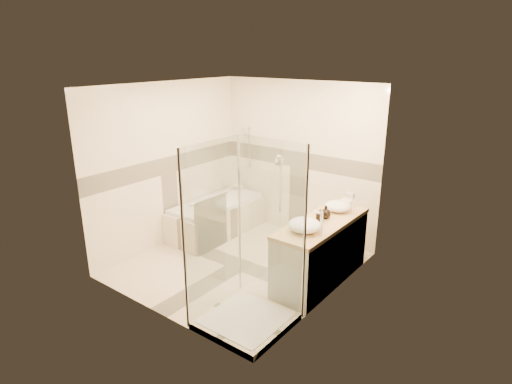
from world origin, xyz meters
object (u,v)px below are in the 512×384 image
Objects in this scene: shower_enclosure at (242,278)px; amenity_bottle_b at (326,212)px; vessel_sink_far at (304,225)px; amenity_bottle_a at (320,216)px; vanity at (321,251)px; vessel_sink_near at (338,206)px; bathtub at (217,215)px.

amenity_bottle_b is (0.27, 1.39, 0.43)m from shower_enclosure.
amenity_bottle_a is at bearing 90.00° from vessel_sink_far.
vessel_sink_far reaches higher than vanity.
vessel_sink_far is at bearing -90.00° from amenity_bottle_b.
amenity_bottle_a reaches higher than vessel_sink_far.
amenity_bottle_b is at bearing -90.00° from vessel_sink_near.
amenity_bottle_a reaches higher than vanity.
shower_enclosure is 1.48m from amenity_bottle_b.
shower_enclosure is 12.28× the size of amenity_bottle_a.
vessel_sink_far is 2.41× the size of amenity_bottle_a.
bathtub is 1.05× the size of vanity.
amenity_bottle_b is at bearing 78.88° from shower_enclosure.
vanity is 0.52m from amenity_bottle_b.
vanity is 0.51m from amenity_bottle_a.
amenity_bottle_a is (-0.02, -0.03, 0.51)m from vanity.
vessel_sink_near is 0.86m from vessel_sink_far.
amenity_bottle_a is (0.27, 1.24, 0.43)m from shower_enclosure.
shower_enclosure is (-0.29, -1.27, 0.08)m from vanity.
shower_enclosure reaches higher than bathtub.
vanity is 9.75× the size of amenity_bottle_a.
amenity_bottle_b is at bearing 90.00° from vessel_sink_far.
vessel_sink_near reaches higher than bathtub.
shower_enclosure reaches higher than amenity_bottle_a.
vessel_sink_near is at bearing 81.00° from shower_enclosure.
bathtub is 2.18m from vanity.
shower_enclosure is 1.00m from vessel_sink_far.
vessel_sink_near is (2.13, 0.10, 0.61)m from bathtub.
bathtub is 2.22m from vessel_sink_near.
amenity_bottle_b is (-0.02, 0.12, 0.51)m from vanity.
bathtub is at bearing 170.75° from vanity.
amenity_bottle_a is at bearing -119.93° from vanity.
vanity is at bearing 60.07° from amenity_bottle_a.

